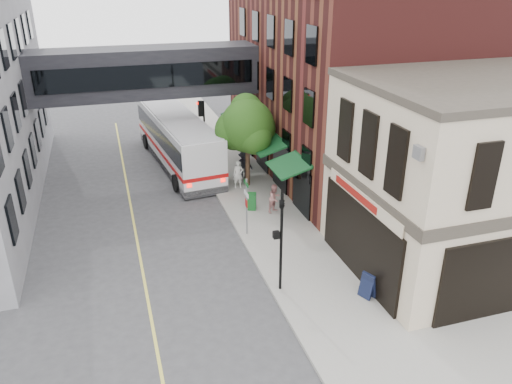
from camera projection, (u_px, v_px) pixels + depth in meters
ground at (288, 322)px, 19.18m from camera, size 120.00×120.00×0.00m
sidewalk_main at (240, 180)px, 31.89m from camera, size 4.00×60.00×0.15m
corner_building at (468, 176)px, 21.62m from camera, size 10.19×8.12×8.45m
brick_building at (354, 62)px, 32.09m from camera, size 13.76×18.00×14.00m
skyway_bridge at (146, 72)px, 31.41m from camera, size 14.00×3.18×3.00m
traffic_signal_near at (281, 229)px, 19.80m from camera, size 0.44×0.22×4.60m
traffic_signal_far at (202, 121)px, 32.71m from camera, size 0.53×0.28×4.50m
street_sign_pole at (247, 202)px, 24.60m from camera, size 0.08×0.75×3.00m
street_tree at (246, 125)px, 29.70m from camera, size 3.80×3.20×5.60m
lane_marking at (134, 224)px, 26.55m from camera, size 0.12×40.00×0.01m
bus at (177, 138)px, 34.09m from camera, size 4.14×12.80×3.38m
pedestrian_a at (238, 174)px, 30.32m from camera, size 0.67×0.48×1.73m
pedestrian_b at (275, 198)px, 27.28m from camera, size 0.99×0.93×1.62m
pedestrian_c at (243, 165)px, 31.77m from camera, size 1.31×1.03×1.78m
newspaper_box at (252, 201)px, 27.70m from camera, size 0.61×0.58×0.96m
sandwich_board at (368, 285)px, 20.22m from camera, size 0.60×0.71×1.08m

